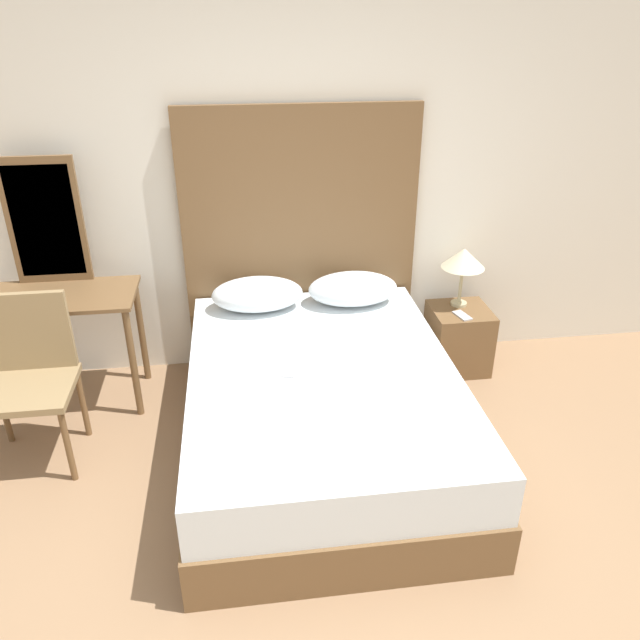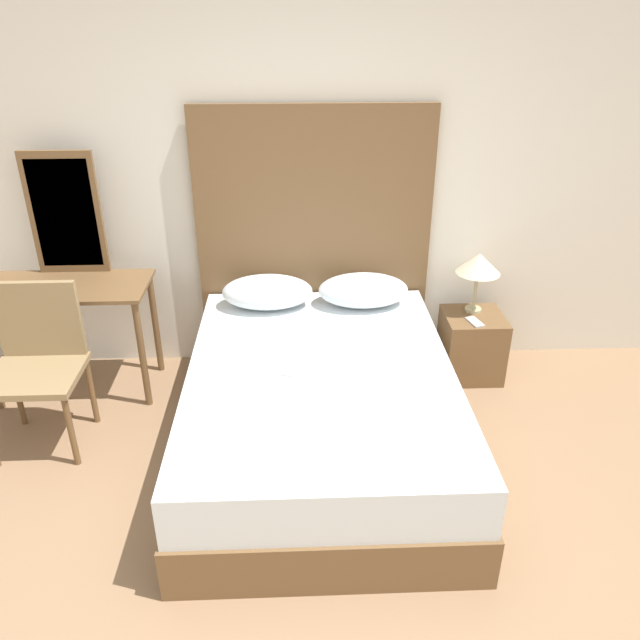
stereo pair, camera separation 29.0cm
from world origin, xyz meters
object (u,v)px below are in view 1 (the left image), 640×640
(bed, at_px, (322,410))
(chair, at_px, (26,369))
(vanity_desk, at_px, (53,314))
(nightstand, at_px, (458,339))
(phone_on_bed, at_px, (290,370))
(table_lamp, at_px, (464,259))
(phone_on_nightstand, at_px, (462,316))

(bed, bearing_deg, chair, 172.41)
(vanity_desk, xyz_separation_m, chair, (-0.04, -0.51, -0.09))
(nightstand, xyz_separation_m, vanity_desk, (-2.71, -0.07, 0.42))
(phone_on_bed, distance_m, chair, 1.48)
(phone_on_bed, relative_size, chair, 0.17)
(phone_on_bed, distance_m, vanity_desk, 1.61)
(bed, relative_size, vanity_desk, 2.00)
(table_lamp, height_order, chair, chair)
(bed, relative_size, chair, 2.16)
(phone_on_bed, relative_size, vanity_desk, 0.16)
(table_lamp, height_order, phone_on_nightstand, table_lamp)
(nightstand, bearing_deg, phone_on_nightstand, -105.72)
(bed, distance_m, phone_on_nightstand, 1.30)
(table_lamp, bearing_deg, vanity_desk, -176.83)
(bed, distance_m, phone_on_bed, 0.34)
(nightstand, relative_size, table_lamp, 1.09)
(phone_on_nightstand, bearing_deg, bed, -146.72)
(chair, bearing_deg, table_lamp, 13.57)
(phone_on_bed, relative_size, nightstand, 0.35)
(nightstand, bearing_deg, chair, -167.99)
(nightstand, distance_m, phone_on_nightstand, 0.26)
(nightstand, xyz_separation_m, phone_on_nightstand, (-0.03, -0.10, 0.24))
(bed, distance_m, vanity_desk, 1.81)
(nightstand, xyz_separation_m, table_lamp, (0.01, 0.08, 0.58))
(vanity_desk, bearing_deg, phone_on_nightstand, -0.65)
(nightstand, relative_size, vanity_desk, 0.44)
(phone_on_bed, bearing_deg, chair, 171.21)
(nightstand, height_order, table_lamp, table_lamp)
(bed, xyz_separation_m, table_lamp, (1.11, 0.88, 0.53))
(phone_on_nightstand, height_order, chair, chair)
(phone_on_bed, distance_m, table_lamp, 1.59)
(phone_on_nightstand, height_order, vanity_desk, vanity_desk)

